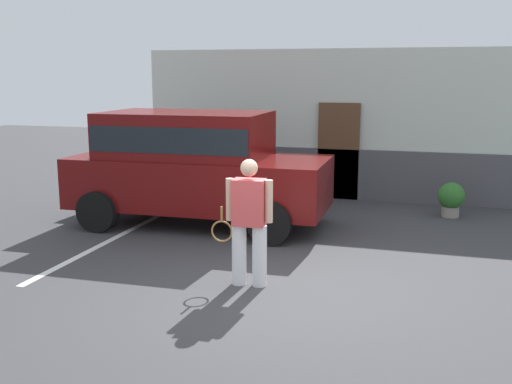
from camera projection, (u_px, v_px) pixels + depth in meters
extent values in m
plane|color=#38383A|center=(275.00, 294.00, 7.62)|extent=(40.00, 40.00, 0.00)
cube|color=silver|center=(107.00, 242.00, 9.94)|extent=(0.12, 4.40, 0.01)
cube|color=silver|center=(349.00, 124.00, 13.22)|extent=(9.28, 0.30, 3.25)
cube|color=#4C4C51|center=(347.00, 174.00, 13.24)|extent=(7.80, 0.10, 1.10)
cube|color=brown|center=(338.00, 151.00, 13.18)|extent=(0.90, 0.06, 2.10)
cube|color=#590C0C|center=(200.00, 181.00, 10.96)|extent=(4.64, 2.00, 0.90)
cube|color=#590C0C|center=(186.00, 134.00, 10.86)|extent=(2.94, 1.82, 0.80)
cube|color=black|center=(186.00, 135.00, 10.86)|extent=(2.88, 1.84, 0.44)
cylinder|color=black|center=(294.00, 199.00, 11.54)|extent=(0.73, 0.28, 0.72)
cylinder|color=black|center=(270.00, 223.00, 9.74)|extent=(0.73, 0.28, 0.72)
cylinder|color=black|center=(145.00, 191.00, 12.34)|extent=(0.73, 0.28, 0.72)
cylinder|color=black|center=(98.00, 211.00, 10.55)|extent=(0.73, 0.28, 0.72)
cylinder|color=white|center=(260.00, 256.00, 7.84)|extent=(0.19, 0.19, 0.81)
cylinder|color=white|center=(239.00, 254.00, 7.91)|extent=(0.19, 0.19, 0.81)
cube|color=#E04C4C|center=(249.00, 202.00, 7.74)|extent=(0.42, 0.28, 0.60)
sphere|color=beige|center=(249.00, 168.00, 7.65)|extent=(0.22, 0.22, 0.22)
cylinder|color=beige|center=(269.00, 201.00, 7.67)|extent=(0.10, 0.10, 0.55)
cylinder|color=beige|center=(230.00, 199.00, 7.79)|extent=(0.10, 0.10, 0.55)
torus|color=olive|center=(222.00, 231.00, 7.96)|extent=(0.37, 0.04, 0.37)
cylinder|color=olive|center=(222.00, 214.00, 7.91)|extent=(0.03, 0.03, 0.20)
cylinder|color=gray|center=(450.00, 212.00, 11.68)|extent=(0.33, 0.33, 0.20)
sphere|color=#2D6B28|center=(451.00, 196.00, 11.62)|extent=(0.51, 0.51, 0.51)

